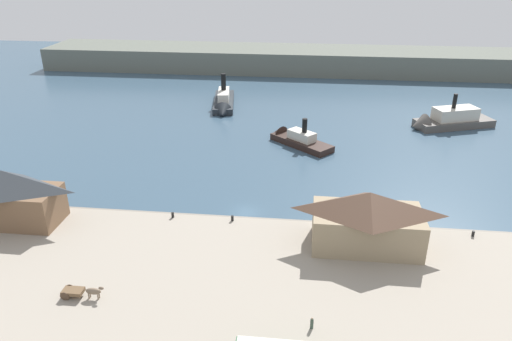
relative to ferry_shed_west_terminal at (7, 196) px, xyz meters
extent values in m
plane|color=#385166|center=(36.96, 9.29, -5.80)|extent=(320.00, 320.00, 0.00)
cube|color=#9E9384|center=(36.96, -12.71, -5.20)|extent=(110.00, 36.00, 1.20)
cube|color=gray|center=(36.96, 5.69, -5.30)|extent=(110.00, 0.80, 1.00)
cube|color=brown|center=(0.00, 0.00, -1.68)|extent=(16.05, 7.19, 5.85)
pyramid|color=#33383D|center=(0.00, 0.00, 2.85)|extent=(16.37, 7.55, 3.22)
cube|color=#998466|center=(56.09, -0.64, -1.77)|extent=(15.72, 8.36, 5.68)
pyramid|color=brown|center=(56.09, -0.64, 2.65)|extent=(16.03, 8.78, 3.16)
cube|color=brown|center=(18.37, -16.70, -3.75)|extent=(2.59, 1.55, 0.50)
cylinder|color=#4C3828|center=(17.60, -15.93, -4.00)|extent=(1.20, 0.10, 1.20)
cylinder|color=#4C3828|center=(17.60, -17.48, -4.00)|extent=(1.20, 0.10, 1.20)
ellipsoid|color=#7A6651|center=(21.07, -16.70, -3.50)|extent=(2.00, 0.70, 0.90)
ellipsoid|color=#7A6651|center=(22.17, -16.70, -2.95)|extent=(0.70, 0.32, 0.44)
cylinder|color=#7A6651|center=(21.67, -16.50, -4.10)|extent=(0.16, 0.16, 1.00)
cylinder|color=#7A6651|center=(21.67, -16.90, -4.10)|extent=(0.16, 0.16, 1.00)
cylinder|color=#7A6651|center=(20.47, -16.50, -4.10)|extent=(0.16, 0.16, 1.00)
cylinder|color=#7A6651|center=(20.47, -16.90, -4.10)|extent=(0.16, 0.16, 1.00)
cylinder|color=#3D4C42|center=(48.37, -18.90, -3.94)|extent=(0.39, 0.39, 1.32)
sphere|color=#CCA889|center=(48.37, -18.90, -3.16)|extent=(0.24, 0.24, 0.24)
cylinder|color=black|center=(35.36, 4.21, -4.15)|extent=(0.44, 0.44, 0.90)
cylinder|color=black|center=(72.83, 3.83, -4.15)|extent=(0.44, 0.44, 0.90)
cylinder|color=black|center=(25.45, 4.15, -4.15)|extent=(0.44, 0.44, 0.90)
cube|color=#23282D|center=(22.08, 71.55, -4.93)|extent=(8.35, 21.02, 1.75)
cone|color=#23282D|center=(23.51, 61.43, -4.93)|extent=(5.47, 4.34, 5.01)
cube|color=silver|center=(22.08, 71.55, -2.77)|extent=(4.43, 10.39, 2.57)
cylinder|color=black|center=(21.96, 72.42, 0.87)|extent=(1.41, 1.41, 4.71)
cylinder|color=brown|center=(21.23, 77.62, -1.04)|extent=(0.24, 0.24, 6.04)
cube|color=black|center=(45.54, 41.66, -5.06)|extent=(15.09, 14.11, 1.50)
cone|color=black|center=(39.65, 46.82, -5.06)|extent=(5.10, 5.26, 4.52)
cube|color=beige|center=(45.54, 41.66, -3.28)|extent=(6.95, 6.64, 2.05)
cylinder|color=black|center=(46.10, 41.16, -0.65)|extent=(1.16, 1.16, 3.20)
cube|color=#514C47|center=(83.97, 59.48, -4.85)|extent=(20.97, 12.94, 1.92)
cone|color=#514C47|center=(74.60, 56.11, -4.85)|extent=(5.38, 6.79, 5.93)
cube|color=beige|center=(83.97, 59.48, -2.34)|extent=(11.92, 8.33, 3.10)
cylinder|color=black|center=(83.21, 59.20, 1.04)|extent=(1.04, 1.04, 3.66)
cube|color=#60665B|center=(36.96, 119.29, -1.80)|extent=(180.00, 24.00, 8.00)
camera|label=1|loc=(46.82, -62.43, 35.28)|focal=33.70mm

